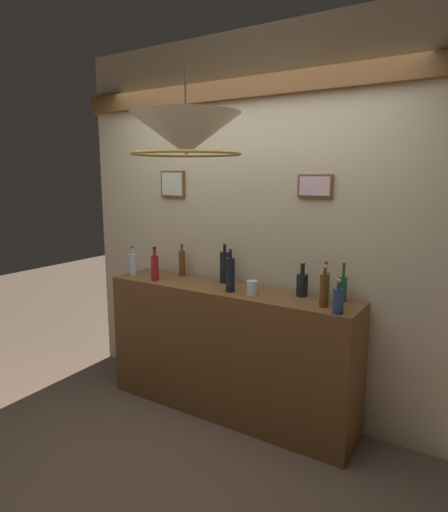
# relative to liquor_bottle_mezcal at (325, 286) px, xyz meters

# --- Properties ---
(ground_plane) EXTENTS (12.00, 12.00, 0.00)m
(ground_plane) POSITION_rel_liquor_bottle_mezcal_xyz_m (-0.73, -0.85, -1.10)
(ground_plane) COLOR brown
(panelled_rear_partition) EXTENTS (3.12, 0.15, 2.84)m
(panelled_rear_partition) POSITION_rel_liquor_bottle_mezcal_xyz_m (-0.73, 0.24, 0.38)
(panelled_rear_partition) COLOR beige
(panelled_rear_partition) RESTS_ON ground
(bar_shelf_unit) EXTENTS (1.97, 0.41, 0.99)m
(bar_shelf_unit) POSITION_rel_liquor_bottle_mezcal_xyz_m (-0.73, -0.04, -0.60)
(bar_shelf_unit) COLOR brown
(bar_shelf_unit) RESTS_ON ground
(liquor_bottle_mezcal) EXTENTS (0.06, 0.06, 0.27)m
(liquor_bottle_mezcal) POSITION_rel_liquor_bottle_mezcal_xyz_m (0.00, 0.00, 0.00)
(liquor_bottle_mezcal) COLOR #B9C4BC
(liquor_bottle_mezcal) RESTS_ON bar_shelf_unit
(liquor_bottle_brandy) EXTENTS (0.07, 0.07, 0.31)m
(liquor_bottle_brandy) POSITION_rel_liquor_bottle_mezcal_xyz_m (-0.84, 0.10, 0.01)
(liquor_bottle_brandy) COLOR black
(liquor_bottle_brandy) RESTS_ON bar_shelf_unit
(liquor_bottle_vodka) EXTENTS (0.05, 0.05, 0.27)m
(liquor_bottle_vodka) POSITION_rel_liquor_bottle_mezcal_xyz_m (-1.27, 0.11, -0.00)
(liquor_bottle_vodka) COLOR brown
(liquor_bottle_vodka) RESTS_ON bar_shelf_unit
(liquor_bottle_port) EXTENTS (0.05, 0.05, 0.26)m
(liquor_bottle_port) POSITION_rel_liquor_bottle_mezcal_xyz_m (0.09, 0.09, -0.02)
(liquor_bottle_port) COLOR #185922
(liquor_bottle_port) RESTS_ON bar_shelf_unit
(liquor_bottle_bourbon) EXTENTS (0.06, 0.06, 0.26)m
(liquor_bottle_bourbon) POSITION_rel_liquor_bottle_mezcal_xyz_m (0.03, -0.10, -0.00)
(liquor_bottle_bourbon) COLOR #593812
(liquor_bottle_bourbon) RESTS_ON bar_shelf_unit
(liquor_bottle_tequila) EXTENTS (0.08, 0.08, 0.24)m
(liquor_bottle_tequila) POSITION_rel_liquor_bottle_mezcal_xyz_m (-0.19, 0.06, -0.03)
(liquor_bottle_tequila) COLOR black
(liquor_bottle_tequila) RESTS_ON bar_shelf_unit
(liquor_bottle_gin) EXTENTS (0.06, 0.06, 0.21)m
(liquor_bottle_gin) POSITION_rel_liquor_bottle_mezcal_xyz_m (0.15, -0.19, -0.03)
(liquor_bottle_gin) COLOR navy
(liquor_bottle_gin) RESTS_ON bar_shelf_unit
(liquor_bottle_scotch) EXTENTS (0.07, 0.07, 0.24)m
(liquor_bottle_scotch) POSITION_rel_liquor_bottle_mezcal_xyz_m (-1.63, -0.09, -0.02)
(liquor_bottle_scotch) COLOR silver
(liquor_bottle_scotch) RESTS_ON bar_shelf_unit
(liquor_bottle_whiskey) EXTENTS (0.06, 0.06, 0.31)m
(liquor_bottle_whiskey) POSITION_rel_liquor_bottle_mezcal_xyz_m (-0.67, -0.10, 0.02)
(liquor_bottle_whiskey) COLOR black
(liquor_bottle_whiskey) RESTS_ON bar_shelf_unit
(liquor_bottle_rye) EXTENTS (0.06, 0.06, 0.27)m
(liquor_bottle_rye) POSITION_rel_liquor_bottle_mezcal_xyz_m (-1.35, -0.14, -0.00)
(liquor_bottle_rye) COLOR maroon
(liquor_bottle_rye) RESTS_ON bar_shelf_unit
(glass_tumbler_rocks) EXTENTS (0.08, 0.08, 0.10)m
(glass_tumbler_rocks) POSITION_rel_liquor_bottle_mezcal_xyz_m (-0.49, -0.09, -0.06)
(glass_tumbler_rocks) COLOR silver
(glass_tumbler_rocks) RESTS_ON bar_shelf_unit
(pendant_lamp) EXTENTS (0.62, 0.62, 0.55)m
(pendant_lamp) POSITION_rel_liquor_bottle_mezcal_xyz_m (-0.59, -0.70, 0.93)
(pendant_lamp) COLOR #EFE5C6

